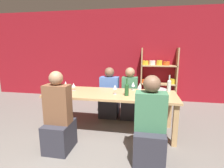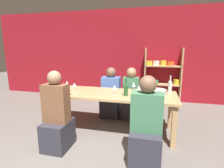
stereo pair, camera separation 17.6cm
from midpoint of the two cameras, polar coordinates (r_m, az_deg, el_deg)
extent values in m
cube|color=maroon|center=(5.41, 5.11, 9.31)|extent=(8.80, 0.06, 2.70)
cube|color=tan|center=(5.20, 11.72, 2.82)|extent=(0.04, 0.30, 1.58)
cube|color=tan|center=(5.26, 22.46, 2.27)|extent=(0.04, 0.30, 1.58)
cube|color=tan|center=(5.38, 16.63, -5.59)|extent=(0.98, 0.30, 0.04)
cylinder|color=red|center=(5.35, 12.46, -4.64)|extent=(0.18, 0.18, 0.11)
sphere|color=black|center=(5.33, 12.50, -3.94)|extent=(0.02, 0.02, 0.02)
cylinder|color=#338447|center=(5.35, 14.57, -4.84)|extent=(0.18, 0.18, 0.09)
sphere|color=black|center=(5.34, 14.60, -4.24)|extent=(0.02, 0.02, 0.02)
cylinder|color=gold|center=(5.35, 16.69, -4.67)|extent=(0.18, 0.18, 0.14)
sphere|color=black|center=(5.33, 16.74, -3.80)|extent=(0.02, 0.02, 0.02)
cylinder|color=gold|center=(5.37, 18.78, -4.78)|extent=(0.18, 0.18, 0.14)
sphere|color=black|center=(5.35, 18.84, -3.94)|extent=(0.02, 0.02, 0.02)
cylinder|color=#235BAD|center=(5.39, 20.86, -4.88)|extent=(0.18, 0.18, 0.14)
sphere|color=black|center=(5.37, 20.92, -4.06)|extent=(0.02, 0.02, 0.02)
cube|color=tan|center=(5.25, 16.96, -0.09)|extent=(0.98, 0.30, 0.04)
cylinder|color=#E0561E|center=(5.23, 12.71, 0.80)|extent=(0.18, 0.18, 0.09)
sphere|color=black|center=(5.22, 12.74, 1.42)|extent=(0.02, 0.02, 0.02)
cylinder|color=#338447|center=(5.23, 14.86, 0.71)|extent=(0.18, 0.18, 0.09)
sphere|color=black|center=(5.22, 14.89, 1.35)|extent=(0.02, 0.02, 0.02)
cylinder|color=gold|center=(5.27, 21.27, 0.64)|extent=(0.18, 0.18, 0.14)
sphere|color=black|center=(5.26, 21.34, 1.52)|extent=(0.02, 0.02, 0.02)
cube|color=tan|center=(5.18, 17.30, 5.63)|extent=(0.98, 0.30, 0.04)
cylinder|color=gold|center=(5.16, 12.97, 6.72)|extent=(0.18, 0.18, 0.12)
sphere|color=black|center=(5.16, 13.01, 7.52)|extent=(0.02, 0.02, 0.02)
cylinder|color=silver|center=(5.16, 15.17, 6.64)|extent=(0.18, 0.18, 0.13)
sphere|color=black|center=(5.16, 15.21, 7.47)|extent=(0.02, 0.02, 0.02)
cylinder|color=gold|center=(5.17, 17.36, 6.57)|extent=(0.16, 0.16, 0.14)
sphere|color=black|center=(5.16, 17.41, 7.45)|extent=(0.02, 0.02, 0.02)
cylinder|color=#E0561E|center=(5.18, 19.52, 6.30)|extent=(0.18, 0.18, 0.11)
sphere|color=black|center=(5.18, 19.57, 7.02)|extent=(0.02, 0.02, 0.02)
cube|color=tan|center=(3.25, 1.13, -3.29)|extent=(2.38, 0.86, 0.04)
cube|color=tan|center=(3.47, -18.70, -9.38)|extent=(0.08, 0.08, 0.71)
cube|color=tan|center=(3.00, 21.24, -12.98)|extent=(0.08, 0.08, 0.71)
cube|color=tan|center=(4.04, -13.38, -6.11)|extent=(0.08, 0.08, 0.71)
cube|color=tan|center=(3.64, 19.91, -8.49)|extent=(0.08, 0.08, 0.71)
cylinder|color=#B7BABC|center=(3.21, 16.12, -2.64)|extent=(0.31, 0.31, 0.10)
torus|color=#B7BABC|center=(3.20, 16.16, -1.83)|extent=(0.32, 0.32, 0.01)
cylinder|color=#1E4C23|center=(3.04, 6.19, -2.15)|extent=(0.07, 0.07, 0.19)
cone|color=#1E4C23|center=(3.02, 6.24, -0.09)|extent=(0.07, 0.07, 0.03)
cylinder|color=#1E4C23|center=(3.01, 6.26, 0.96)|extent=(0.03, 0.03, 0.08)
cylinder|color=#B2C6C1|center=(3.48, 19.78, -0.93)|extent=(0.07, 0.07, 0.20)
cone|color=#B2C6C1|center=(3.46, 19.92, 0.98)|extent=(0.07, 0.07, 0.03)
cylinder|color=#B2C6C1|center=(3.45, 19.98, 1.92)|extent=(0.03, 0.03, 0.08)
cylinder|color=white|center=(3.11, 10.47, -3.72)|extent=(0.06, 0.06, 0.00)
cylinder|color=white|center=(3.10, 10.49, -3.13)|extent=(0.01, 0.01, 0.06)
cone|color=white|center=(3.09, 10.54, -1.78)|extent=(0.08, 0.08, 0.09)
cylinder|color=white|center=(3.42, 10.60, -2.34)|extent=(0.07, 0.07, 0.00)
cylinder|color=white|center=(3.41, 10.62, -1.79)|extent=(0.01, 0.01, 0.06)
cone|color=white|center=(3.40, 10.67, -0.54)|extent=(0.06, 0.06, 0.09)
cylinder|color=maroon|center=(3.40, 10.66, -0.92)|extent=(0.04, 0.04, 0.04)
cylinder|color=white|center=(3.53, 14.53, -2.10)|extent=(0.06, 0.06, 0.00)
cylinder|color=white|center=(3.52, 14.56, -1.36)|extent=(0.01, 0.01, 0.09)
cone|color=white|center=(3.50, 14.64, 0.15)|extent=(0.07, 0.07, 0.10)
cylinder|color=maroon|center=(3.50, 14.62, -0.26)|extent=(0.04, 0.04, 0.04)
cylinder|color=white|center=(3.47, 12.98, -2.25)|extent=(0.06, 0.06, 0.00)
cylinder|color=white|center=(3.46, 13.01, -1.57)|extent=(0.01, 0.01, 0.08)
cone|color=white|center=(3.44, 13.07, -0.15)|extent=(0.07, 0.07, 0.09)
cylinder|color=beige|center=(3.44, 13.05, -0.54)|extent=(0.04, 0.04, 0.04)
cylinder|color=white|center=(3.53, -10.74, -1.90)|extent=(0.07, 0.07, 0.00)
cylinder|color=white|center=(3.53, -10.76, -1.33)|extent=(0.01, 0.01, 0.07)
cone|color=white|center=(3.51, -10.80, -0.22)|extent=(0.08, 0.08, 0.07)
cylinder|color=beige|center=(3.52, -10.79, -0.50)|extent=(0.04, 0.04, 0.03)
cylinder|color=white|center=(3.16, 2.39, -3.31)|extent=(0.07, 0.07, 0.00)
cylinder|color=white|center=(3.15, 2.40, -2.49)|extent=(0.01, 0.01, 0.09)
cone|color=white|center=(3.13, 2.41, -1.00)|extent=(0.08, 0.08, 0.08)
cylinder|color=white|center=(3.25, 10.20, -3.04)|extent=(0.06, 0.06, 0.00)
cylinder|color=white|center=(3.24, 10.23, -2.32)|extent=(0.01, 0.01, 0.08)
cone|color=white|center=(3.23, 10.28, -1.01)|extent=(0.06, 0.06, 0.07)
cylinder|color=beige|center=(3.23, 10.27, -1.31)|extent=(0.03, 0.03, 0.03)
cylinder|color=white|center=(3.49, 8.48, -2.00)|extent=(0.07, 0.07, 0.00)
cylinder|color=white|center=(3.48, 8.50, -1.39)|extent=(0.01, 0.01, 0.07)
cone|color=white|center=(3.46, 8.54, -0.09)|extent=(0.08, 0.08, 0.09)
cylinder|color=white|center=(3.69, -13.10, -1.42)|extent=(0.07, 0.07, 0.00)
cylinder|color=white|center=(3.68, -13.13, -0.85)|extent=(0.01, 0.01, 0.07)
cone|color=white|center=(3.67, -13.18, 0.36)|extent=(0.06, 0.06, 0.09)
cylinder|color=beige|center=(3.67, -13.17, 0.03)|extent=(0.03, 0.03, 0.03)
cube|color=#1E2338|center=(3.19, -13.05, -3.40)|extent=(0.15, 0.16, 0.01)
cube|color=#2D2D38|center=(2.63, 12.87, -18.99)|extent=(0.42, 0.52, 0.47)
cube|color=#3D7551|center=(2.42, 13.40, -8.84)|extent=(0.42, 0.23, 0.52)
sphere|color=brown|center=(2.32, 13.83, -0.09)|extent=(0.23, 0.23, 0.23)
cube|color=#2D2D38|center=(4.02, 7.37, -7.95)|extent=(0.34, 0.43, 0.45)
cube|color=#3D7551|center=(3.89, 7.55, -1.40)|extent=(0.34, 0.19, 0.50)
sphere|color=#9E7556|center=(3.82, 7.69, 3.77)|extent=(0.21, 0.21, 0.21)
cube|color=#2D2D38|center=(2.97, -15.52, -15.65)|extent=(0.38, 0.47, 0.44)
cube|color=brown|center=(2.77, -16.09, -6.10)|extent=(0.38, 0.21, 0.59)
sphere|color=#9E7556|center=(2.68, -16.56, 2.02)|extent=(0.21, 0.21, 0.21)
cube|color=#2D2D38|center=(4.14, 0.93, -7.24)|extent=(0.42, 0.53, 0.45)
cube|color=#4C70B7|center=(4.01, 0.95, -1.00)|extent=(0.42, 0.23, 0.47)
sphere|color=brown|center=(3.95, 0.97, 3.89)|extent=(0.22, 0.22, 0.22)
camera|label=1|loc=(0.09, -88.48, 0.31)|focal=28.00mm
camera|label=2|loc=(0.09, 91.52, -0.31)|focal=28.00mm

